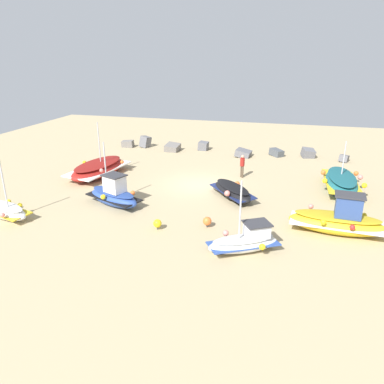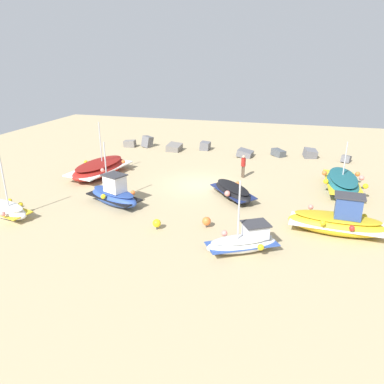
# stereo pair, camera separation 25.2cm
# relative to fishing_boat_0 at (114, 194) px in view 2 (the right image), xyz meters

# --- Properties ---
(ground_plane) EXTENTS (50.73, 50.73, 0.00)m
(ground_plane) POSITION_rel_fishing_boat_0_xyz_m (4.02, 4.76, -0.64)
(ground_plane) COLOR tan
(fishing_boat_0) EXTENTS (3.90, 2.62, 3.74)m
(fishing_boat_0) POSITION_rel_fishing_boat_0_xyz_m (0.00, 0.00, 0.00)
(fishing_boat_0) COLOR #2D4C9E
(fishing_boat_0) RESTS_ON ground_plane
(fishing_boat_1) EXTENTS (2.58, 5.27, 3.23)m
(fishing_boat_1) POSITION_rel_fishing_boat_0_xyz_m (13.24, 6.13, -0.08)
(fishing_boat_1) COLOR #1E6670
(fishing_boat_1) RESTS_ON ground_plane
(fishing_boat_2) EXTENTS (3.10, 5.70, 3.91)m
(fishing_boat_2) POSITION_rel_fishing_boat_0_xyz_m (-3.57, 4.85, -0.09)
(fishing_boat_2) COLOR maroon
(fishing_boat_2) RESTS_ON ground_plane
(fishing_boat_3) EXTENTS (4.76, 2.22, 2.10)m
(fishing_boat_3) POSITION_rel_fishing_boat_0_xyz_m (12.40, -0.52, 0.01)
(fishing_boat_3) COLOR gold
(fishing_boat_3) RESTS_ON ground_plane
(fishing_boat_4) EXTENTS (3.39, 3.69, 0.89)m
(fishing_boat_4) POSITION_rel_fishing_boat_0_xyz_m (6.58, 2.91, -0.20)
(fishing_boat_4) COLOR black
(fishing_boat_4) RESTS_ON ground_plane
(fishing_boat_5) EXTENTS (3.53, 2.79, 3.43)m
(fishing_boat_5) POSITION_rel_fishing_boat_0_xyz_m (8.17, -3.46, -0.19)
(fishing_boat_5) COLOR white
(fishing_boat_5) RESTS_ON ground_plane
(fishing_boat_6) EXTENTS (3.73, 2.14, 3.76)m
(fishing_boat_6) POSITION_rel_fishing_boat_0_xyz_m (-5.06, -3.15, -0.23)
(fishing_boat_6) COLOR white
(fishing_boat_6) RESTS_ON ground_plane
(person_walking) EXTENTS (0.32, 0.32, 1.67)m
(person_walking) POSITION_rel_fishing_boat_0_xyz_m (6.61, 7.17, 0.32)
(person_walking) COLOR brown
(person_walking) RESTS_ON ground_plane
(breakwater_rocks) EXTENTS (20.46, 2.59, 1.26)m
(breakwater_rocks) POSITION_rel_fishing_boat_0_xyz_m (3.60, 13.69, -0.31)
(breakwater_rocks) COLOR slate
(breakwater_rocks) RESTS_ON ground_plane
(mooring_buoy_0) EXTENTS (0.43, 0.43, 0.56)m
(mooring_buoy_0) POSITION_rel_fishing_boat_0_xyz_m (3.59, -2.46, -0.31)
(mooring_buoy_0) COLOR #3F3F42
(mooring_buoy_0) RESTS_ON ground_plane
(mooring_buoy_1) EXTENTS (0.46, 0.46, 0.57)m
(mooring_buoy_1) POSITION_rel_fishing_boat_0_xyz_m (5.98, -1.55, -0.30)
(mooring_buoy_1) COLOR #3F3F42
(mooring_buoy_1) RESTS_ON ground_plane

